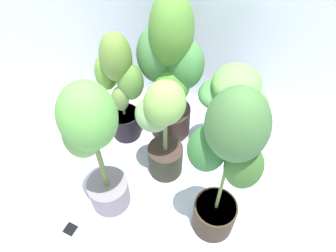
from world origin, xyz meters
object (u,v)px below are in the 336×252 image
(potted_plant_back_center, at_px, (170,67))
(potted_plant_back_left, at_px, (120,86))
(potted_plant_front_right, at_px, (225,166))
(potted_plant_back_right, at_px, (232,107))
(potted_plant_center, at_px, (162,127))
(nutrient_bottle, at_px, (249,165))
(hygrometer_box, at_px, (71,230))
(potted_plant_front_left, at_px, (93,143))

(potted_plant_back_center, bearing_deg, potted_plant_back_left, -165.67)
(potted_plant_back_left, bearing_deg, potted_plant_front_right, -42.79)
(potted_plant_front_right, height_order, potted_plant_back_center, potted_plant_front_right)
(potted_plant_back_right, bearing_deg, potted_plant_front_right, -94.88)
(potted_plant_center, relative_size, nutrient_bottle, 2.62)
(hygrometer_box, bearing_deg, potted_plant_front_left, -107.90)
(potted_plant_back_center, xyz_separation_m, nutrient_bottle, (0.51, -0.29, -0.43))
(potted_plant_center, xyz_separation_m, nutrient_bottle, (0.51, 0.01, -0.27))
(potted_plant_back_right, bearing_deg, nutrient_bottle, -56.13)
(potted_plant_front_right, distance_m, hygrometer_box, 0.96)
(potted_plant_back_left, distance_m, hygrometer_box, 0.84)
(potted_plant_front_right, relative_size, nutrient_bottle, 3.72)
(potted_plant_back_right, distance_m, hygrometer_box, 1.12)
(potted_plant_back_right, height_order, hygrometer_box, potted_plant_back_right)
(potted_plant_back_left, distance_m, potted_plant_back_right, 0.65)
(potted_plant_front_left, height_order, potted_plant_back_left, potted_plant_front_left)
(potted_plant_back_left, bearing_deg, hygrometer_box, -102.13)
(potted_plant_back_left, xyz_separation_m, potted_plant_center, (0.28, -0.23, -0.04))
(potted_plant_back_left, height_order, potted_plant_center, potted_plant_back_left)
(potted_plant_back_center, distance_m, potted_plant_back_right, 0.42)
(potted_plant_back_center, bearing_deg, hygrometer_box, -118.91)
(hygrometer_box, distance_m, nutrient_bottle, 1.07)
(potted_plant_back_right, bearing_deg, potted_plant_back_center, 167.55)
(potted_plant_center, bearing_deg, potted_plant_back_center, 89.97)
(potted_plant_back_left, xyz_separation_m, hygrometer_box, (-0.15, -0.71, -0.43))
(potted_plant_front_right, bearing_deg, nutrient_bottle, 60.23)
(potted_plant_back_left, height_order, potted_plant_back_right, potted_plant_back_left)
(potted_plant_front_right, distance_m, potted_plant_back_center, 0.70)
(potted_plant_front_right, relative_size, potted_plant_back_center, 1.02)
(potted_plant_front_right, height_order, potted_plant_front_left, potted_plant_front_right)
(potted_plant_front_left, xyz_separation_m, potted_plant_back_center, (0.27, 0.56, 0.02))
(potted_plant_front_left, height_order, hygrometer_box, potted_plant_front_left)
(potted_plant_front_left, distance_m, potted_plant_center, 0.40)
(potted_plant_front_right, distance_m, potted_plant_back_left, 0.83)
(nutrient_bottle, bearing_deg, potted_plant_front_right, -119.77)
(potted_plant_front_left, distance_m, nutrient_bottle, 0.93)
(potted_plant_back_center, xyz_separation_m, hygrometer_box, (-0.43, -0.78, -0.55))
(potted_plant_back_center, xyz_separation_m, potted_plant_back_right, (0.37, -0.08, -0.18))
(potted_plant_back_right, bearing_deg, potted_plant_center, -148.64)
(potted_plant_front_right, distance_m, potted_plant_front_left, 0.60)
(potted_plant_front_left, height_order, potted_plant_back_center, potted_plant_back_center)
(potted_plant_front_left, bearing_deg, potted_plant_back_center, 64.00)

